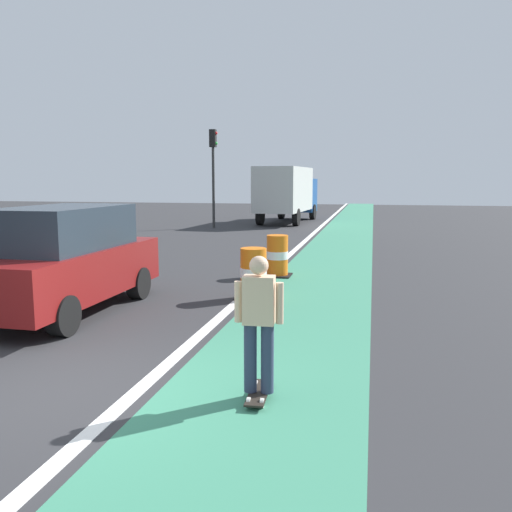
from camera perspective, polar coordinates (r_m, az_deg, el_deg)
ground_plane at (r=7.08m, az=-20.12°, el=-13.46°), size 100.00×100.00×0.00m
bike_lane_strip at (r=17.75m, az=8.21°, el=-0.17°), size 2.50×80.00×0.01m
lane_divider_stripe at (r=17.91m, az=3.42°, el=-0.02°), size 0.20×80.00×0.01m
skateboarder_on_lane at (r=6.22m, az=0.30°, el=-7.10°), size 0.57×0.81×1.69m
parked_suv_nearest at (r=10.84m, az=-19.62°, el=-0.34°), size 1.95×4.61×2.04m
traffic_barrel_front at (r=11.53m, az=-0.27°, el=-1.91°), size 0.73×0.73×1.09m
traffic_barrel_mid at (r=14.18m, az=2.28°, el=-0.02°), size 0.73×0.73×1.09m
delivery_truck_down_block at (r=31.91m, az=3.34°, el=6.89°), size 2.81×7.74×3.23m
traffic_light_corner at (r=28.46m, az=-4.56°, el=10.05°), size 0.41×0.32×5.10m
pedestrian_crossing at (r=16.15m, az=-19.00°, el=1.73°), size 0.34×0.20×1.61m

